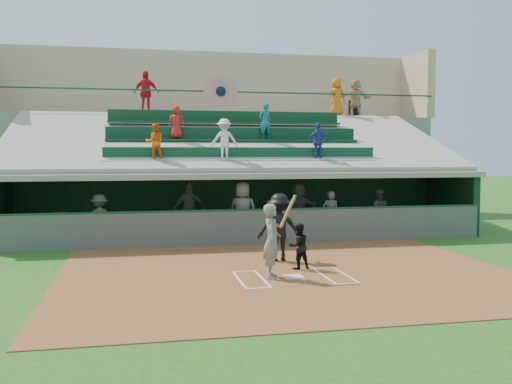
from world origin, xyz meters
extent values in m
plane|color=#235417|center=(0.00, 0.00, 0.00)|extent=(100.00, 100.00, 0.00)
cube|color=brown|center=(0.00, 0.50, 0.01)|extent=(11.00, 9.00, 0.02)
cube|color=silver|center=(0.00, 0.00, 0.04)|extent=(0.43, 0.43, 0.03)
cube|color=white|center=(-0.75, 0.00, 0.02)|extent=(0.05, 1.80, 0.01)
cube|color=white|center=(0.75, 0.00, 0.02)|extent=(0.05, 1.80, 0.01)
cube|color=white|center=(-1.30, 0.00, 0.02)|extent=(0.05, 1.80, 0.01)
cube|color=silver|center=(1.30, 0.00, 0.02)|extent=(0.05, 1.80, 0.01)
cube|color=white|center=(-1.02, 0.90, 0.02)|extent=(0.60, 0.05, 0.01)
cube|color=white|center=(1.02, 0.90, 0.02)|extent=(0.60, 0.05, 0.01)
cube|color=white|center=(-1.02, -0.90, 0.02)|extent=(0.60, 0.05, 0.01)
cube|color=white|center=(1.02, -0.90, 0.02)|extent=(0.60, 0.05, 0.01)
cube|color=gray|center=(0.00, 6.75, 0.02)|extent=(16.00, 3.50, 0.04)
cube|color=gray|center=(0.00, 13.50, 2.30)|extent=(20.00, 3.00, 4.60)
cube|color=#545954|center=(0.00, 5.00, 0.55)|extent=(16.00, 0.06, 1.10)
cylinder|color=#154428|center=(0.00, 5.00, 1.12)|extent=(16.00, 0.08, 0.08)
cube|color=black|center=(0.00, 8.50, 1.10)|extent=(16.00, 0.25, 2.20)
cube|color=black|center=(8.00, 6.75, 1.10)|extent=(0.25, 3.50, 2.20)
cube|color=gray|center=(0.00, 6.75, 2.20)|extent=(16.40, 3.90, 0.18)
cube|color=gray|center=(0.00, 10.25, 1.15)|extent=(16.40, 3.50, 2.30)
cube|color=gray|center=(0.00, 11.90, 2.30)|extent=(16.40, 0.30, 4.60)
cube|color=gray|center=(0.00, 8.60, 3.45)|extent=(16.40, 6.51, 2.37)
cube|color=#0C381B|center=(0.00, 6.20, 2.65)|extent=(9.40, 0.42, 0.08)
cube|color=#0D3B22|center=(0.00, 6.40, 2.91)|extent=(9.40, 0.06, 0.45)
cube|color=#0D3B1C|center=(0.00, 8.10, 3.40)|extent=(9.40, 0.42, 0.08)
cube|color=#0B331E|center=(0.00, 8.30, 3.66)|extent=(9.40, 0.06, 0.45)
cube|color=#0C371D|center=(0.00, 10.00, 4.15)|extent=(9.40, 0.42, 0.08)
cube|color=#0C361A|center=(0.00, 10.20, 4.41)|extent=(9.40, 0.06, 0.45)
imported|color=orange|center=(-3.01, 6.30, 3.30)|extent=(0.64, 0.52, 1.22)
imported|color=silver|center=(-0.69, 6.30, 3.39)|extent=(0.94, 0.57, 1.40)
imported|color=#253495|center=(2.62, 6.30, 3.34)|extent=(0.79, 0.39, 1.29)
imported|color=#A81A13|center=(-2.17, 8.20, 4.05)|extent=(0.66, 0.50, 1.22)
imported|color=#176168|center=(1.14, 8.20, 4.12)|extent=(0.56, 0.44, 1.36)
cylinder|color=#144127|center=(0.00, 12.00, 5.60)|extent=(20.00, 0.07, 0.07)
cylinder|color=red|center=(0.00, 11.98, 5.60)|extent=(1.50, 0.06, 1.50)
sphere|color=#0D1436|center=(0.00, 11.95, 5.60)|extent=(0.44, 0.44, 0.44)
cube|color=tan|center=(0.00, 15.00, 6.20)|extent=(20.00, 0.40, 3.20)
cube|color=tan|center=(10.00, 13.50, 6.20)|extent=(0.40, 3.00, 3.20)
imported|color=#5E615B|center=(-0.51, 0.06, 0.89)|extent=(0.53, 0.71, 1.75)
cylinder|color=olive|center=(-0.16, -0.09, 1.60)|extent=(0.56, 0.54, 0.75)
sphere|color=brown|center=(-0.38, 0.06, 1.25)|extent=(0.10, 0.10, 0.10)
imported|color=black|center=(0.38, 0.90, 0.60)|extent=(0.64, 0.55, 1.16)
imported|color=black|center=(0.18, 2.12, 0.93)|extent=(1.27, 0.86, 1.82)
cube|color=#996837|center=(0.09, 8.06, 0.24)|extent=(13.62, 1.47, 0.41)
cube|color=silver|center=(-6.06, 5.88, 0.37)|extent=(0.86, 0.71, 0.66)
cylinder|color=#C9550B|center=(-6.00, 5.87, 0.89)|extent=(0.38, 0.38, 0.38)
imported|color=#5A5C57|center=(-4.79, 6.04, 0.83)|extent=(1.10, 0.74, 1.58)
imported|color=#5F615C|center=(-1.83, 6.97, 0.98)|extent=(1.14, 0.56, 1.89)
imported|color=#585B56|center=(-0.18, 5.62, 1.01)|extent=(1.13, 0.97, 1.95)
imported|color=#5B5E59|center=(2.11, 6.96, 0.96)|extent=(1.74, 0.68, 1.84)
imported|color=#5E615C|center=(2.96, 5.89, 0.84)|extent=(0.68, 0.57, 1.59)
imported|color=#565954|center=(4.96, 6.44, 0.84)|extent=(0.93, 0.82, 1.60)
cylinder|color=black|center=(6.62, 13.16, 5.02)|extent=(0.56, 0.56, 0.84)
imported|color=red|center=(-3.17, 12.51, 5.54)|extent=(1.19, 0.79, 1.87)
imported|color=#D15E0C|center=(5.35, 12.13, 5.46)|extent=(0.89, 0.62, 1.73)
imported|color=tan|center=(6.48, 12.66, 5.50)|extent=(1.67, 0.54, 1.80)
camera|label=1|loc=(-3.54, -12.81, 2.96)|focal=40.00mm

